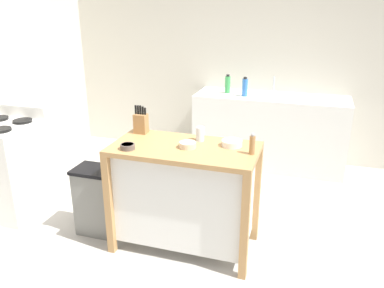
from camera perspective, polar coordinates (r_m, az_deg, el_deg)
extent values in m
plane|color=#ADA8A0|center=(3.40, 0.33, -16.20)|extent=(6.06, 6.06, 0.00)
cube|color=beige|center=(5.23, 8.75, 12.13)|extent=(5.06, 0.10, 2.60)
cube|color=beige|center=(4.94, -25.61, 9.93)|extent=(0.10, 3.11, 2.60)
cube|color=#AD7F4C|center=(3.14, -1.11, -0.69)|extent=(1.18, 0.62, 0.04)
cube|color=silver|center=(3.31, -1.06, -7.34)|extent=(1.08, 0.52, 0.78)
cube|color=#AD7F4C|center=(3.32, -11.95, -8.72)|extent=(0.06, 0.06, 0.88)
cube|color=#AD7F4C|center=(2.98, 7.67, -12.01)|extent=(0.06, 0.06, 0.88)
cube|color=#AD7F4C|center=(3.75, -7.85, -4.87)|extent=(0.06, 0.06, 0.88)
cube|color=#AD7F4C|center=(3.46, 9.35, -7.25)|extent=(0.06, 0.06, 0.88)
cube|color=#9E7042|center=(3.45, -7.43, 2.97)|extent=(0.11, 0.09, 0.17)
cylinder|color=black|center=(3.44, -8.19, 4.98)|extent=(0.02, 0.02, 0.08)
cylinder|color=black|center=(3.43, -7.85, 4.96)|extent=(0.02, 0.02, 0.08)
cylinder|color=black|center=(3.42, -7.52, 4.94)|extent=(0.02, 0.02, 0.08)
cylinder|color=black|center=(3.41, -7.18, 4.86)|extent=(0.02, 0.02, 0.07)
cylinder|color=black|center=(3.40, -6.84, 4.76)|extent=(0.02, 0.02, 0.06)
cylinder|color=silver|center=(3.15, 5.83, 0.13)|extent=(0.16, 0.16, 0.05)
cylinder|color=gray|center=(3.14, 5.84, 0.49)|extent=(0.13, 0.13, 0.01)
cylinder|color=#564C47|center=(3.11, -9.34, -0.37)|extent=(0.12, 0.12, 0.04)
cylinder|color=#342D2A|center=(3.10, -9.36, -0.06)|extent=(0.09, 0.09, 0.01)
cylinder|color=beige|center=(3.10, -0.63, -0.13)|extent=(0.14, 0.14, 0.05)
cylinder|color=gray|center=(3.09, -0.63, 0.22)|extent=(0.11, 0.11, 0.01)
cylinder|color=silver|center=(3.24, 1.19, 1.48)|extent=(0.07, 0.07, 0.12)
cylinder|color=#9E7042|center=(2.98, 8.74, -0.18)|extent=(0.04, 0.04, 0.14)
sphere|color=#99999E|center=(2.96, 8.82, 1.34)|extent=(0.03, 0.03, 0.03)
cube|color=slate|center=(3.69, -13.64, -8.16)|extent=(0.34, 0.26, 0.60)
cube|color=black|center=(3.56, -14.06, -3.69)|extent=(0.36, 0.28, 0.03)
cube|color=silver|center=(5.04, 11.15, 1.80)|extent=(1.86, 0.60, 0.91)
cube|color=silver|center=(4.91, 11.46, 6.61)|extent=(0.44, 0.36, 0.03)
cylinder|color=#B7BCC1|center=(5.03, 11.78, 8.40)|extent=(0.02, 0.02, 0.22)
cylinder|color=green|center=(4.99, 5.20, 8.58)|extent=(0.07, 0.07, 0.21)
cylinder|color=black|center=(4.97, 5.24, 9.89)|extent=(0.04, 0.04, 0.02)
cylinder|color=blue|center=(4.85, 7.64, 8.12)|extent=(0.07, 0.07, 0.21)
cylinder|color=black|center=(4.82, 7.71, 9.48)|extent=(0.04, 0.04, 0.02)
cube|color=white|center=(4.26, -25.18, -3.35)|extent=(0.60, 0.60, 0.91)
cube|color=white|center=(4.29, -23.75, 4.37)|extent=(0.60, 0.04, 0.12)
cylinder|color=black|center=(3.92, -26.01, 1.88)|extent=(0.18, 0.18, 0.02)
cylinder|color=black|center=(4.11, -23.42, 3.08)|extent=(0.18, 0.18, 0.02)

